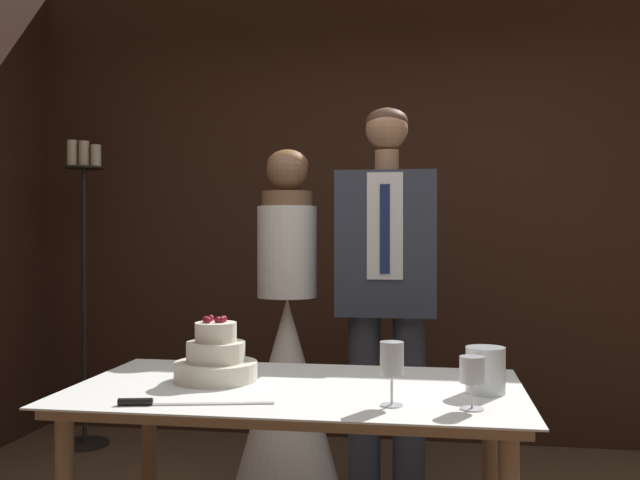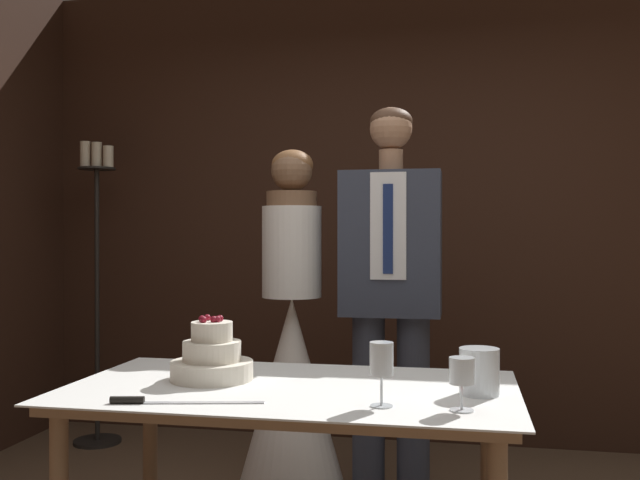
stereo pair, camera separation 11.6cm
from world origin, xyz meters
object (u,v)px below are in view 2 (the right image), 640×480
Objects in this scene: cake_knife at (158,401)px; wine_glass_near at (381,361)px; wine_glass_middle at (462,374)px; hurricane_candle at (479,372)px; cake_table at (291,411)px; groom at (391,284)px; tiered_cake at (212,359)px; bride at (292,372)px; candle_stand at (97,285)px.

wine_glass_near reaches higher than cake_knife.
wine_glass_middle is (0.88, 0.09, 0.10)m from cake_knife.
wine_glass_near is 0.36m from hurricane_candle.
groom is at bearing 76.57° from cake_table.
wine_glass_near reaches higher than wine_glass_middle.
hurricane_candle is at bearing 76.32° from wine_glass_middle.
cake_table is at bearing 157.85° from wine_glass_middle.
groom reaches higher than tiered_cake.
tiered_cake is (-0.29, 0.05, 0.15)m from cake_table.
bride is at bearing 123.16° from wine_glass_middle.
candle_stand is at bearing 134.26° from cake_table.
groom is at bearing 94.32° from wine_glass_near.
wine_glass_middle reaches higher than cake_table.
bride is (0.06, 0.93, -0.22)m from tiered_cake.
cake_table is at bearing -103.43° from groom.
candle_stand is at bearing 135.96° from wine_glass_near.
hurricane_candle reaches higher than cake_table.
cake_table is 9.68× the size of wine_glass_middle.
candle_stand is (-1.26, 1.95, 0.19)m from cake_knife.
wine_glass_middle is at bearing -6.62° from cake_knife.
candle_stand reaches higher than cake_table.
groom reaches higher than cake_knife.
hurricane_candle is at bearing 37.13° from wine_glass_near.
bride is at bearing 103.42° from cake_table.
wine_glass_middle is 1.46m from bride.
cake_table is 7.84× the size of wine_glass_near.
wine_glass_near is 0.10× the size of candle_stand.
candle_stand is (-1.59, 1.63, 0.28)m from cake_table.
tiered_cake is 0.67m from wine_glass_near.
cake_table is at bearing -45.74° from candle_stand.
bride is 0.90× the size of groom.
cake_table is 5.18× the size of tiered_cake.
cake_knife is 0.67m from wine_glass_near.
cake_table is 0.89× the size of bride.
cake_knife is at bearing -174.42° from wine_glass_middle.
groom is at bearing 54.16° from cake_knife.
tiered_cake is 0.63× the size of cake_knife.
bride is at bearing 179.92° from groom.
tiered_cake is 0.96m from bride.
groom reaches higher than hurricane_candle.
wine_glass_near is at bearing -44.04° from candle_stand.
cake_knife is 1.43m from groom.
wine_glass_near is at bearing 178.40° from wine_glass_middle.
wine_glass_near is at bearing -23.45° from tiered_cake.
cake_knife is 1.30m from bride.
tiered_cake is at bearing 170.59° from cake_table.
wine_glass_near is at bearing -34.04° from cake_table.
wine_glass_middle is (0.84, -0.27, 0.03)m from tiered_cake.
tiered_cake is at bearing -50.64° from candle_stand.
tiered_cake is 1.87× the size of wine_glass_middle.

